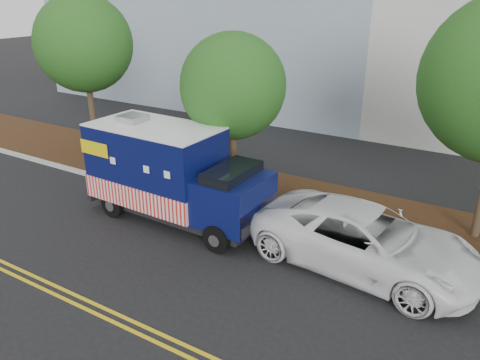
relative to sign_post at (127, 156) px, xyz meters
The scene contains 10 objects.
ground 4.44m from the sign_post, 22.43° to the right, with size 120.00×120.00×0.00m, color black.
curb 4.12m from the sign_post, ahead, with size 120.00×0.18×0.15m, color #9E9E99.
mulch_strip 4.52m from the sign_post, 25.29° to the left, with size 120.00×4.00×0.15m, color black.
centerline_near 7.35m from the sign_post, 56.97° to the right, with size 120.00×0.10×0.01m, color gold.
centerline_far 7.56m from the sign_post, 58.02° to the right, with size 120.00×0.10×0.01m, color gold.
tree_a 5.20m from the sign_post, 157.15° to the left, with size 3.98×3.98×7.07m.
tree_b 5.20m from the sign_post, 14.59° to the left, with size 3.62×3.62×5.93m.
sign_post is the anchor object (origin of this frame).
food_truck 3.50m from the sign_post, 22.59° to the right, with size 6.38×2.56×3.33m.
white_car 9.78m from the sign_post, ahead, with size 2.88×6.24×1.73m, color white.
Camera 1 is at (8.58, -10.71, 7.23)m, focal length 35.00 mm.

